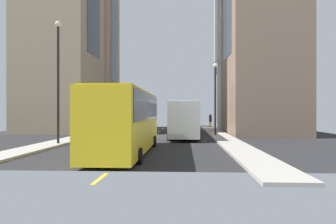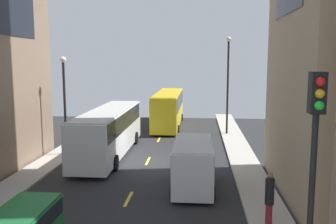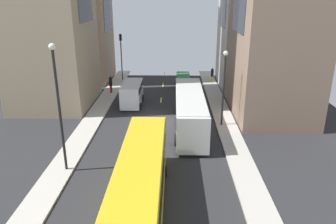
{
  "view_description": "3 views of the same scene",
  "coord_description": "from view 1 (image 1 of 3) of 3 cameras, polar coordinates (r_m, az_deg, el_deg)",
  "views": [
    {
      "loc": [
        -3.05,
        32.54,
        2.43
      ],
      "look_at": [
        -1.54,
        2.59,
        2.41
      ],
      "focal_mm": 34.56,
      "sensor_mm": 36.0,
      "label": 1
    },
    {
      "loc": [
        3.46,
        -24.31,
        6.86
      ],
      "look_at": [
        1.1,
        3.51,
        2.95
      ],
      "focal_mm": 39.14,
      "sensor_mm": 36.0,
      "label": 2
    },
    {
      "loc": [
        -1.54,
        29.93,
        11.88
      ],
      "look_at": [
        -1.01,
        2.23,
        1.85
      ],
      "focal_mm": 34.94,
      "sensor_mm": 36.0,
      "label": 3
    }
  ],
  "objects": [
    {
      "name": "lane_stripe_6",
      "position": [
        12.18,
        -11.91,
        -11.42
      ],
      "size": [
        0.16,
        2.0,
        0.01
      ],
      "primitive_type": "cube",
      "color": "yellow",
      "rests_on": "ground"
    },
    {
      "name": "sidewalk_west",
      "position": [
        32.82,
        9.04,
        -4.07
      ],
      "size": [
        1.96,
        44.0,
        0.15
      ],
      "primitive_type": "cube",
      "color": "#B2ADA3",
      "rests_on": "ground"
    },
    {
      "name": "building_west_0",
      "position": [
        49.65,
        13.5,
        17.62
      ],
      "size": [
        8.14,
        9.38,
        34.85
      ],
      "color": "beige",
      "rests_on": "ground"
    },
    {
      "name": "lane_stripe_5",
      "position": [
        18.95,
        -6.46,
        -7.3
      ],
      "size": [
        0.16,
        2.0,
        0.01
      ],
      "primitive_type": "cube",
      "color": "yellow",
      "rests_on": "ground"
    },
    {
      "name": "sidewalk_east",
      "position": [
        34.02,
        -13.58,
        -3.93
      ],
      "size": [
        1.96,
        44.0,
        0.15
      ],
      "primitive_type": "cube",
      "color": "#B2ADA3",
      "rests_on": "ground"
    },
    {
      "name": "lane_stripe_2",
      "position": [
        39.74,
        -1.53,
        -3.45
      ],
      "size": [
        0.16,
        2.0,
        0.01
      ],
      "primitive_type": "cube",
      "color": "yellow",
      "rests_on": "ground"
    },
    {
      "name": "delivery_van_white",
      "position": [
        38.27,
        -6.53,
        -1.33
      ],
      "size": [
        2.25,
        5.1,
        2.58
      ],
      "color": "white",
      "rests_on": "ground"
    },
    {
      "name": "streetlamp_far",
      "position": [
        31.84,
        8.36,
        3.68
      ],
      "size": [
        0.44,
        0.44,
        7.01
      ],
      "color": "black",
      "rests_on": "ground"
    },
    {
      "name": "lane_stripe_1",
      "position": [
        46.71,
        -0.87,
        -2.93
      ],
      "size": [
        0.16,
        2.0,
        0.01
      ],
      "primitive_type": "cube",
      "color": "yellow",
      "rests_on": "ground"
    },
    {
      "name": "lane_stripe_4",
      "position": [
        25.84,
        -3.93,
        -5.34
      ],
      "size": [
        0.16,
        2.0,
        0.01
      ],
      "primitive_type": "cube",
      "color": "yellow",
      "rests_on": "ground"
    },
    {
      "name": "pedestrian_waiting_curb",
      "position": [
        47.94,
        7.49,
        -1.44
      ],
      "size": [
        0.39,
        0.39,
        1.98
      ],
      "rotation": [
        0.0,
        0.0,
        5.29
      ],
      "color": "gold",
      "rests_on": "ground"
    },
    {
      "name": "lane_stripe_3",
      "position": [
        32.78,
        -2.48,
        -4.2
      ],
      "size": [
        0.16,
        2.0,
        0.01
      ],
      "primitive_type": "cube",
      "color": "yellow",
      "rests_on": "ground"
    },
    {
      "name": "city_bus_white",
      "position": [
        31.08,
        2.8,
        -0.73
      ],
      "size": [
        2.8,
        12.18,
        3.35
      ],
      "color": "silver",
      "rests_on": "ground"
    },
    {
      "name": "ground_plane",
      "position": [
        32.78,
        -2.48,
        -4.21
      ],
      "size": [
        39.09,
        39.09,
        0.0
      ],
      "primitive_type": "plane",
      "color": "#28282B"
    },
    {
      "name": "traffic_light_near_corner",
      "position": [
        49.69,
        -7.61,
        2.56
      ],
      "size": [
        0.32,
        0.44,
        6.48
      ],
      "color": "black",
      "rests_on": "ground"
    },
    {
      "name": "pedestrian_crossing_mid",
      "position": [
        43.18,
        -9.78,
        -1.43
      ],
      "size": [
        0.37,
        0.37,
        2.2
      ],
      "rotation": [
        0.0,
        0.0,
        4.44
      ],
      "color": "maroon",
      "rests_on": "ground"
    },
    {
      "name": "lane_stripe_0",
      "position": [
        53.69,
        -0.39,
        -2.55
      ],
      "size": [
        0.16,
        2.0,
        0.01
      ],
      "primitive_type": "cube",
      "color": "yellow",
      "rests_on": "ground"
    },
    {
      "name": "car_green_0",
      "position": [
        45.43,
        2.49,
        -1.77
      ],
      "size": [
        1.93,
        4.19,
        1.69
      ],
      "color": "#1E7238",
      "rests_on": "ground"
    },
    {
      "name": "streetcar_yellow",
      "position": [
        18.94,
        -7.21,
        -0.88
      ],
      "size": [
        2.7,
        12.04,
        3.59
      ],
      "color": "yellow",
      "rests_on": "ground"
    },
    {
      "name": "building_east_0",
      "position": [
        53.31,
        -14.54,
        14.43
      ],
      "size": [
        9.41,
        8.39,
        31.36
      ],
      "color": "#937760",
      "rests_on": "ground"
    },
    {
      "name": "streetlamp_near",
      "position": [
        24.9,
        -18.81,
        6.96
      ],
      "size": [
        0.44,
        0.44,
        8.86
      ],
      "color": "black",
      "rests_on": "ground"
    }
  ]
}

